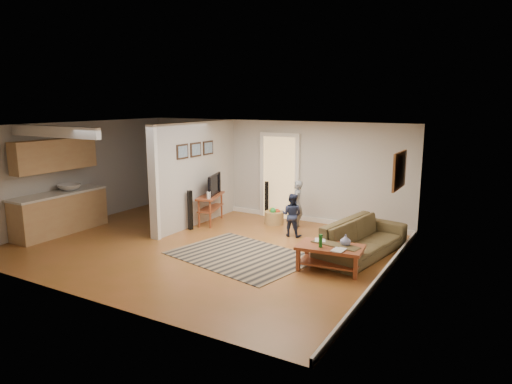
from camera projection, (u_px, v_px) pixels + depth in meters
The scene contains 11 objects.
ground at pixel (203, 246), 9.55m from camera, with size 7.50×7.50×0.00m, color brown.
room_shell at pixel (174, 171), 10.14m from camera, with size 7.54×6.02×2.52m.
area_rug at pixel (241, 256), 8.94m from camera, with size 2.61×1.91×0.01m, color black.
sofa at pixel (361, 255), 9.01m from camera, with size 2.32×0.91×0.68m, color #413A20.
coffee_table at pixel (331, 251), 8.14m from camera, with size 1.23×0.80×0.68m.
tv_console at pixel (211, 197), 11.27m from camera, with size 0.75×1.20×0.97m.
speaker_left at pixel (190, 210), 10.69m from camera, with size 0.09×0.09×0.94m, color black.
speaker_right at pixel (267, 200), 11.72m from camera, with size 0.10×0.10×0.97m, color black.
toy_basket at pixel (274, 217), 11.24m from camera, with size 0.48×0.48×0.42m.
child at pixel (296, 228), 10.94m from camera, with size 0.42×0.27×1.15m, color gray.
toddler at pixel (292, 236), 10.27m from camera, with size 0.47×0.37×0.98m, color #202743.
Camera 1 is at (5.51, -7.38, 2.98)m, focal length 32.00 mm.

